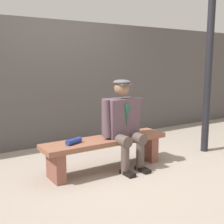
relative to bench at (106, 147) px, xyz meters
name	(u,v)px	position (x,y,z in m)	size (l,w,h in m)	color
ground_plane	(106,169)	(0.00, 0.00, -0.31)	(30.00, 30.00, 0.00)	gray
bench	(106,147)	(0.00, 0.00, 0.00)	(1.78, 0.42, 0.43)	brown
seated_man	(123,121)	(-0.24, 0.06, 0.35)	(0.62, 0.60, 1.22)	#59424E
rolled_magazine	(74,141)	(0.49, 0.02, 0.16)	(0.07, 0.07, 0.23)	navy
stadium_wall	(58,83)	(0.00, -1.63, 0.77)	(12.00, 0.24, 2.16)	#4F4948
lamp_post	(209,54)	(-1.81, 0.16, 1.27)	(0.23, 0.23, 2.63)	black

